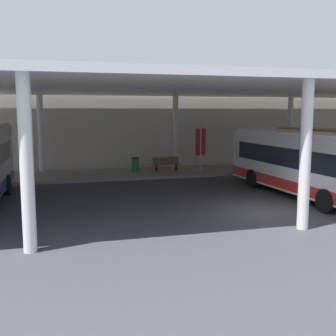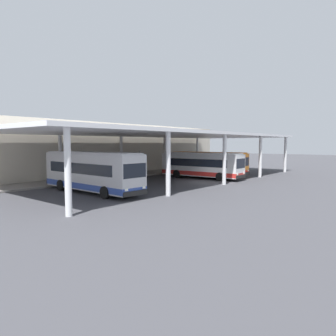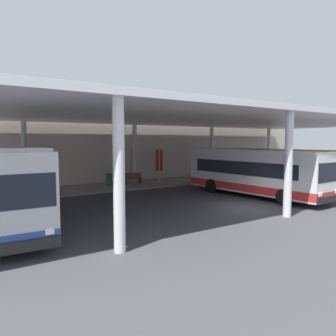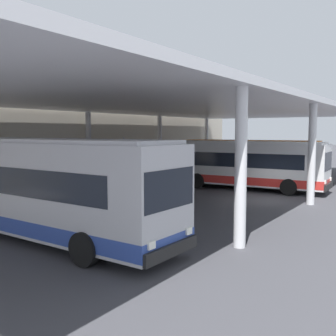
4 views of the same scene
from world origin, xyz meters
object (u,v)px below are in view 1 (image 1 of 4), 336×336
(trash_bin, at_px, (135,165))
(banner_sign, at_px, (201,145))
(bus_second_bay, at_px, (304,163))
(bench_waiting, at_px, (166,164))

(trash_bin, relative_size, banner_sign, 0.31)
(bus_second_bay, xyz_separation_m, banner_sign, (-2.38, 8.34, 0.32))
(trash_bin, bearing_deg, banner_sign, -10.43)
(trash_bin, distance_m, banner_sign, 4.56)
(bus_second_bay, relative_size, banner_sign, 3.32)
(bus_second_bay, distance_m, bench_waiting, 10.32)
(banner_sign, bearing_deg, bench_waiting, 157.83)
(bus_second_bay, distance_m, trash_bin, 11.36)
(trash_bin, xyz_separation_m, banner_sign, (4.30, -0.79, 1.30))
(bench_waiting, distance_m, banner_sign, 2.67)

